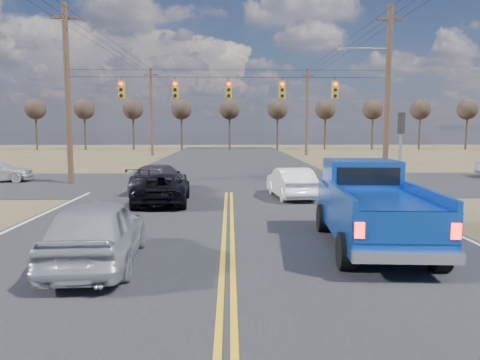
{
  "coord_description": "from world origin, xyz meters",
  "views": [
    {
      "loc": [
        0.06,
        -8.66,
        3.17
      ],
      "look_at": [
        0.38,
        6.31,
        1.5
      ],
      "focal_mm": 35.0,
      "sensor_mm": 36.0,
      "label": 1
    }
  ],
  "objects_px": {
    "pickup_truck": "(371,207)",
    "white_car_queue": "(291,183)",
    "black_suv": "(162,189)",
    "dgrey_car_queue": "(159,178)",
    "silver_suv": "(97,232)"
  },
  "relations": [
    {
      "from": "black_suv",
      "to": "dgrey_car_queue",
      "type": "relative_size",
      "value": 0.97
    },
    {
      "from": "white_car_queue",
      "to": "dgrey_car_queue",
      "type": "height_order",
      "value": "white_car_queue"
    },
    {
      "from": "pickup_truck",
      "to": "dgrey_car_queue",
      "type": "distance_m",
      "value": 13.2
    },
    {
      "from": "silver_suv",
      "to": "black_suv",
      "type": "relative_size",
      "value": 1.0
    },
    {
      "from": "white_car_queue",
      "to": "black_suv",
      "type": "bearing_deg",
      "value": 8.92
    },
    {
      "from": "silver_suv",
      "to": "dgrey_car_queue",
      "type": "bearing_deg",
      "value": -92.11
    },
    {
      "from": "pickup_truck",
      "to": "white_car_queue",
      "type": "xyz_separation_m",
      "value": [
        -0.99,
        8.81,
        -0.39
      ]
    },
    {
      "from": "pickup_truck",
      "to": "silver_suv",
      "type": "relative_size",
      "value": 1.31
    },
    {
      "from": "white_car_queue",
      "to": "dgrey_car_queue",
      "type": "bearing_deg",
      "value": -25.48
    },
    {
      "from": "pickup_truck",
      "to": "white_car_queue",
      "type": "relative_size",
      "value": 1.44
    },
    {
      "from": "pickup_truck",
      "to": "black_suv",
      "type": "distance_m",
      "value": 9.83
    },
    {
      "from": "silver_suv",
      "to": "black_suv",
      "type": "height_order",
      "value": "silver_suv"
    },
    {
      "from": "pickup_truck",
      "to": "white_car_queue",
      "type": "distance_m",
      "value": 8.87
    },
    {
      "from": "silver_suv",
      "to": "black_suv",
      "type": "xyz_separation_m",
      "value": [
        0.22,
        8.85,
        -0.15
      ]
    },
    {
      "from": "black_suv",
      "to": "dgrey_car_queue",
      "type": "bearing_deg",
      "value": -82.12
    }
  ]
}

